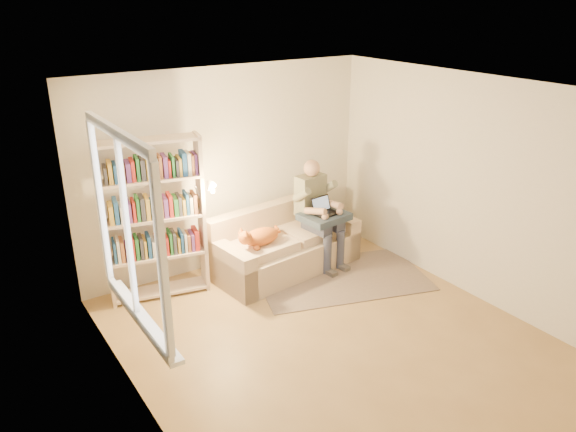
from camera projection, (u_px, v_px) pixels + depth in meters
floor at (331, 339)px, 5.94m from camera, size 4.50×4.50×0.00m
ceiling at (340, 91)px, 4.97m from camera, size 4.00×4.50×0.02m
wall_left at (135, 280)px, 4.43m from camera, size 0.02×4.50×2.60m
wall_right at (472, 189)px, 6.48m from camera, size 0.02×4.50×2.60m
wall_back at (227, 169)px, 7.20m from camera, size 4.00×0.02×2.60m
wall_front at (545, 335)px, 3.72m from camera, size 4.00×0.02×2.60m
window at (132, 260)px, 4.58m from camera, size 0.12×1.52×1.69m
sofa at (283, 247)px, 7.35m from camera, size 2.01×1.07×0.82m
person at (317, 208)px, 7.33m from camera, size 0.45×0.66×1.41m
cat at (260, 236)px, 6.86m from camera, size 0.71×0.30×0.26m
blanket at (324, 217)px, 7.26m from camera, size 0.63×0.54×0.09m
laptop at (323, 209)px, 7.23m from camera, size 0.32×0.29×0.26m
bookshelf at (154, 212)px, 6.43m from camera, size 1.27×0.61×1.94m
rug at (342, 278)px, 7.19m from camera, size 2.40×1.83×0.01m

